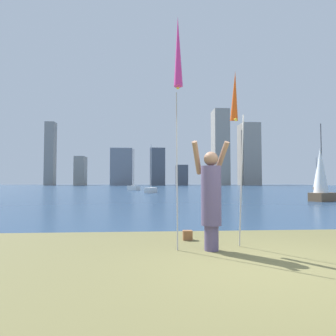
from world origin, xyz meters
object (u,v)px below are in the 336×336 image
person (211,196)px  sailboat_5 (151,190)px  kite_flag_right (235,100)px  sailboat_1 (134,188)px  bag (188,235)px  sailboat_2 (321,177)px  sailboat_0 (317,178)px  kite_flag_left (178,56)px

person → sailboat_5: 27.72m
kite_flag_right → sailboat_1: (-3.67, 37.57, -2.50)m
bag → sailboat_5: size_ratio=0.04×
person → kite_flag_right: size_ratio=0.57×
sailboat_5 → sailboat_2: bearing=-54.6°
sailboat_0 → sailboat_5: (-27.08, -13.71, -1.50)m
sailboat_1 → sailboat_2: bearing=-62.9°
person → bag: size_ratio=10.06×
person → sailboat_1: (-3.06, 38.06, -0.59)m
kite_flag_right → sailboat_1: bearing=95.6°
sailboat_0 → sailboat_5: size_ratio=0.97×
person → sailboat_1: sailboat_1 is taller
person → sailboat_1: bearing=84.6°
kite_flag_right → bag: 2.97m
kite_flag_right → sailboat_5: size_ratio=0.65×
sailboat_2 → bag: bearing=-130.5°
sailboat_0 → sailboat_1: sailboat_1 is taller
kite_flag_left → sailboat_5: 27.96m
bag → sailboat_0: sailboat_0 is taller
person → sailboat_0: size_ratio=0.38×
sailboat_5 → bag: bearing=-89.1°
sailboat_2 → sailboat_0: bearing=59.9°
sailboat_0 → sailboat_2: (-16.52, -28.56, -0.36)m
kite_flag_right → sailboat_2: size_ratio=0.70×
sailboat_1 → person: bearing=-85.4°
person → kite_flag_right: 2.06m
bag → sailboat_2: bearing=49.5°
kite_flag_left → sailboat_2: 16.74m
kite_flag_right → kite_flag_left: bearing=-154.9°
kite_flag_right → bag: kite_flag_right is taller
kite_flag_left → sailboat_5: sailboat_5 is taller
person → sailboat_1: size_ratio=0.33×
sailboat_0 → sailboat_2: 33.00m
sailboat_0 → person: bearing=-122.5°
kite_flag_left → bag: bearing=73.9°
sailboat_5 → kite_flag_right: bearing=-87.2°
sailboat_0 → sailboat_2: sailboat_0 is taller
kite_flag_right → bag: (-0.91, 0.50, -2.78)m
kite_flag_right → sailboat_0: size_ratio=0.67×
kite_flag_right → bag: bearing=151.0°
kite_flag_left → sailboat_5: bearing=90.2°
bag → sailboat_0: (26.66, 40.42, 1.77)m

